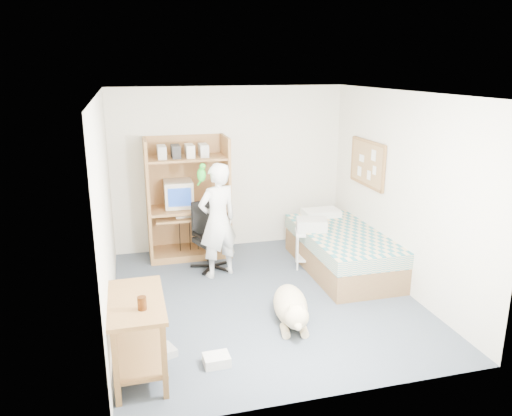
{
  "coord_description": "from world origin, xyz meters",
  "views": [
    {
      "loc": [
        -1.54,
        -5.45,
        2.79
      ],
      "look_at": [
        0.01,
        0.43,
        1.05
      ],
      "focal_mm": 35.0,
      "sensor_mm": 36.0,
      "label": 1
    }
  ],
  "objects_px": {
    "side_desk": "(138,325)",
    "dog": "(291,306)",
    "office_chair": "(210,245)",
    "bed": "(341,250)",
    "computer_hutch": "(188,203)",
    "person": "(218,221)",
    "printer_cart": "(311,243)"
  },
  "relations": [
    {
      "from": "office_chair",
      "to": "printer_cart",
      "type": "relative_size",
      "value": 1.77
    },
    {
      "from": "side_desk",
      "to": "office_chair",
      "type": "relative_size",
      "value": 1.06
    },
    {
      "from": "office_chair",
      "to": "person",
      "type": "relative_size",
      "value": 0.6
    },
    {
      "from": "side_desk",
      "to": "dog",
      "type": "xyz_separation_m",
      "value": [
        1.68,
        0.54,
        -0.3
      ]
    },
    {
      "from": "computer_hutch",
      "to": "person",
      "type": "height_order",
      "value": "computer_hutch"
    },
    {
      "from": "bed",
      "to": "dog",
      "type": "xyz_separation_m",
      "value": [
        -1.17,
        -1.27,
        -0.1
      ]
    },
    {
      "from": "computer_hutch",
      "to": "bed",
      "type": "distance_m",
      "value": 2.35
    },
    {
      "from": "office_chair",
      "to": "dog",
      "type": "bearing_deg",
      "value": -92.31
    },
    {
      "from": "office_chair",
      "to": "dog",
      "type": "relative_size",
      "value": 0.81
    },
    {
      "from": "bed",
      "to": "dog",
      "type": "relative_size",
      "value": 1.73
    },
    {
      "from": "computer_hutch",
      "to": "person",
      "type": "distance_m",
      "value": 0.93
    },
    {
      "from": "person",
      "to": "dog",
      "type": "distance_m",
      "value": 1.71
    },
    {
      "from": "dog",
      "to": "printer_cart",
      "type": "relative_size",
      "value": 2.19
    },
    {
      "from": "bed",
      "to": "side_desk",
      "type": "distance_m",
      "value": 3.39
    },
    {
      "from": "side_desk",
      "to": "printer_cart",
      "type": "distance_m",
      "value": 3.19
    },
    {
      "from": "bed",
      "to": "side_desk",
      "type": "height_order",
      "value": "side_desk"
    },
    {
      "from": "computer_hutch",
      "to": "person",
      "type": "bearing_deg",
      "value": -71.98
    },
    {
      "from": "computer_hutch",
      "to": "bed",
      "type": "height_order",
      "value": "computer_hutch"
    },
    {
      "from": "computer_hutch",
      "to": "dog",
      "type": "bearing_deg",
      "value": -70.92
    },
    {
      "from": "side_desk",
      "to": "dog",
      "type": "bearing_deg",
      "value": 17.9
    },
    {
      "from": "computer_hutch",
      "to": "printer_cart",
      "type": "distance_m",
      "value": 1.92
    },
    {
      "from": "side_desk",
      "to": "person",
      "type": "xyz_separation_m",
      "value": [
        1.14,
        2.05,
        0.29
      ]
    },
    {
      "from": "dog",
      "to": "printer_cart",
      "type": "bearing_deg",
      "value": 72.25
    },
    {
      "from": "computer_hutch",
      "to": "printer_cart",
      "type": "relative_size",
      "value": 3.36
    },
    {
      "from": "computer_hutch",
      "to": "printer_cart",
      "type": "xyz_separation_m",
      "value": [
        1.62,
        -0.93,
        -0.47
      ]
    },
    {
      "from": "side_desk",
      "to": "dog",
      "type": "height_order",
      "value": "side_desk"
    },
    {
      "from": "bed",
      "to": "printer_cart",
      "type": "distance_m",
      "value": 0.43
    },
    {
      "from": "computer_hutch",
      "to": "dog",
      "type": "distance_m",
      "value": 2.61
    },
    {
      "from": "side_desk",
      "to": "dog",
      "type": "distance_m",
      "value": 1.79
    },
    {
      "from": "computer_hutch",
      "to": "office_chair",
      "type": "relative_size",
      "value": 1.9
    },
    {
      "from": "person",
      "to": "printer_cart",
      "type": "relative_size",
      "value": 2.94
    },
    {
      "from": "bed",
      "to": "printer_cart",
      "type": "relative_size",
      "value": 3.77
    }
  ]
}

